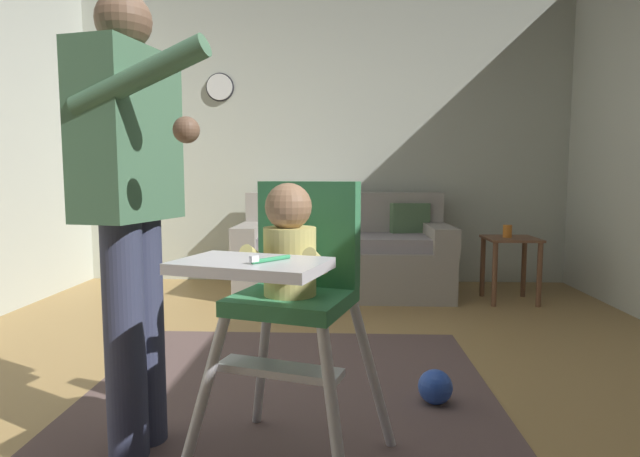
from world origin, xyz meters
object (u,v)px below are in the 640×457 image
(high_chair, at_px, (293,271))
(toy_ball, at_px, (435,387))
(adult_standing, at_px, (132,200))
(couch, at_px, (344,254))
(wall_clock, at_px, (220,87))
(side_table, at_px, (510,255))
(sippy_cup, at_px, (507,231))

(high_chair, height_order, toy_ball, high_chair)
(high_chair, distance_m, adult_standing, 0.63)
(couch, distance_m, wall_clock, 1.97)
(high_chair, distance_m, side_table, 2.91)
(adult_standing, height_order, side_table, adult_standing)
(adult_standing, height_order, sippy_cup, adult_standing)
(high_chair, relative_size, adult_standing, 0.61)
(couch, relative_size, adult_standing, 1.10)
(toy_ball, relative_size, sippy_cup, 1.52)
(toy_ball, xyz_separation_m, wall_clock, (-1.57, 2.67, 1.77))
(high_chair, distance_m, toy_ball, 1.01)
(couch, relative_size, side_table, 3.44)
(sippy_cup, bearing_deg, side_table, 0.00)
(side_table, bearing_deg, wall_clock, 163.29)
(high_chair, xyz_separation_m, sippy_cup, (1.48, 2.47, -0.12))
(toy_ball, distance_m, side_table, 2.15)
(high_chair, relative_size, sippy_cup, 9.90)
(adult_standing, xyz_separation_m, toy_ball, (1.16, 0.43, -0.84))
(couch, height_order, wall_clock, wall_clock)
(adult_standing, xyz_separation_m, sippy_cup, (2.06, 2.35, -0.35))
(toy_ball, relative_size, wall_clock, 0.57)
(toy_ball, distance_m, wall_clock, 3.57)
(high_chair, xyz_separation_m, side_table, (1.51, 2.47, -0.31))
(high_chair, bearing_deg, couch, -166.81)
(couch, height_order, high_chair, high_chair)
(couch, relative_size, sippy_cup, 17.90)
(couch, relative_size, toy_ball, 11.77)
(sippy_cup, distance_m, wall_clock, 2.88)
(toy_ball, bearing_deg, high_chair, -136.27)
(toy_ball, relative_size, side_table, 0.29)
(side_table, height_order, sippy_cup, sippy_cup)
(toy_ball, bearing_deg, adult_standing, -159.62)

